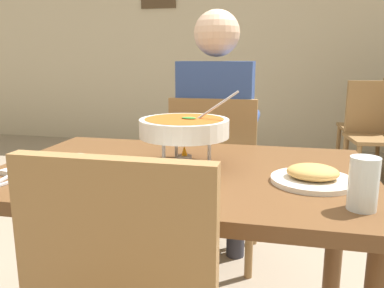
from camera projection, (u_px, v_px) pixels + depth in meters
cafe_rear_partition at (258, 23)px, 4.67m from camera, size 10.00×0.10×3.00m
dining_table_main at (182, 200)px, 1.33m from camera, size 1.22×0.81×0.73m
chair_diner_main at (215, 173)px, 2.01m from camera, size 0.44×0.44×0.90m
diner_main at (217, 126)px, 1.99m from camera, size 0.40×0.45×1.31m
curry_bowl at (183, 128)px, 1.31m from camera, size 0.33×0.30×0.26m
rice_plate at (162, 185)px, 1.06m from camera, size 0.24×0.24×0.06m
appetizer_plate at (312, 176)px, 1.15m from camera, size 0.24×0.24×0.06m
sauce_dish at (75, 159)px, 1.38m from camera, size 0.09×0.09×0.02m
napkin_folded at (23, 172)px, 1.23m from camera, size 0.14×0.11×0.02m
fork_utensil at (7, 177)px, 1.19m from camera, size 0.03×0.17×0.01m
spoon_utensil at (21, 178)px, 1.18m from camera, size 0.05×0.17×0.01m
drink_glass at (363, 186)px, 0.94m from camera, size 0.07×0.07×0.13m
chair_bg_right at (376, 120)px, 3.71m from camera, size 0.46×0.46×0.90m
chair_bg_window at (374, 128)px, 3.30m from camera, size 0.49×0.49×0.90m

